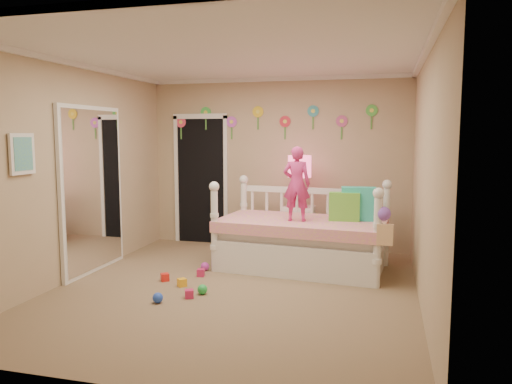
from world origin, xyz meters
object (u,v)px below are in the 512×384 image
(table_lamp, at_px, (300,173))
(nightstand, at_px, (299,230))
(daybed, at_px, (302,224))
(child, at_px, (297,184))

(table_lamp, bearing_deg, nightstand, 90.00)
(nightstand, height_order, table_lamp, table_lamp)
(daybed, distance_m, table_lamp, 0.96)
(child, bearing_deg, table_lamp, -84.06)
(daybed, distance_m, child, 0.56)
(child, bearing_deg, nightstand, -84.06)
(child, relative_size, nightstand, 1.33)
(daybed, height_order, child, child)
(daybed, bearing_deg, table_lamp, 108.04)
(nightstand, distance_m, table_lamp, 0.84)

